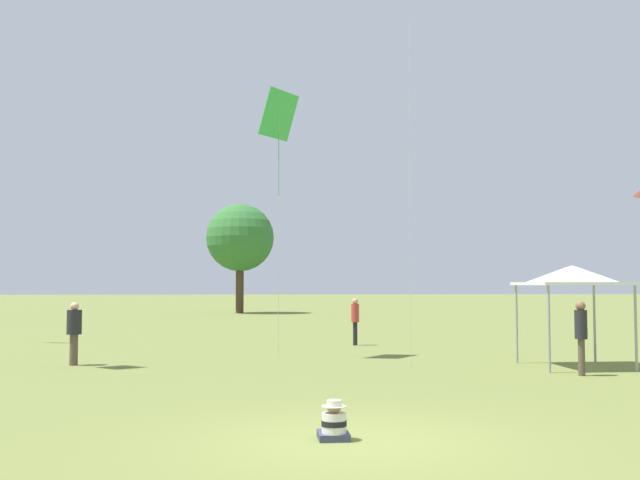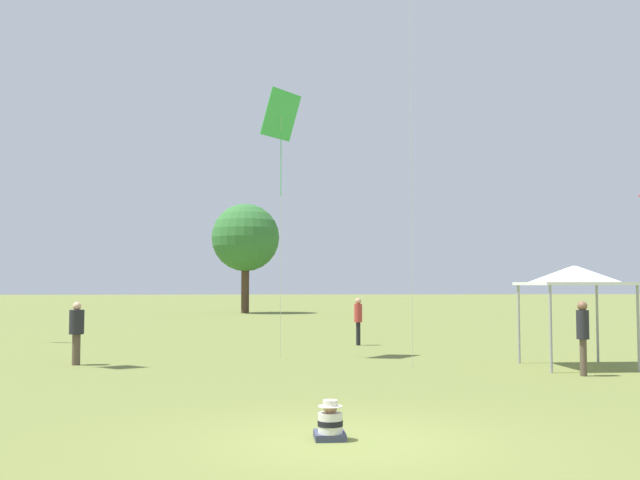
# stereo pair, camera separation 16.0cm
# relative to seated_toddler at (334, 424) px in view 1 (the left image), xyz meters

# --- Properties ---
(ground_plane) EXTENTS (300.00, 300.00, 0.00)m
(ground_plane) POSITION_rel_seated_toddler_xyz_m (0.26, -0.22, -0.23)
(ground_plane) COLOR olive
(seated_toddler) EXTENTS (0.44, 0.55, 0.57)m
(seated_toddler) POSITION_rel_seated_toddler_xyz_m (0.00, 0.00, 0.00)
(seated_toddler) COLOR #383D56
(seated_toddler) RESTS_ON ground
(person_standing_0) EXTENTS (0.54, 0.54, 1.71)m
(person_standing_0) POSITION_rel_seated_toddler_xyz_m (-6.18, 10.20, 0.78)
(person_standing_0) COLOR brown
(person_standing_0) RESTS_ON ground
(person_standing_2) EXTENTS (0.38, 0.38, 1.80)m
(person_standing_2) POSITION_rel_seated_toddler_xyz_m (6.62, 6.96, 0.87)
(person_standing_2) COLOR brown
(person_standing_2) RESTS_ON ground
(person_standing_3) EXTENTS (0.41, 0.41, 1.70)m
(person_standing_3) POSITION_rel_seated_toddler_xyz_m (2.24, 16.28, 0.81)
(person_standing_3) COLOR black
(person_standing_3) RESTS_ON ground
(canopy_tent) EXTENTS (2.58, 2.58, 2.71)m
(canopy_tent) POSITION_rel_seated_toddler_xyz_m (7.20, 8.80, 2.19)
(canopy_tent) COLOR white
(canopy_tent) RESTS_ON ground
(kite_7) EXTENTS (1.27, 1.45, 8.05)m
(kite_7) POSITION_rel_seated_toddler_xyz_m (-0.60, 11.87, 7.03)
(kite_7) COLOR green
(kite_7) RESTS_ON ground
(distant_tree_0) EXTENTS (5.17, 5.17, 8.36)m
(distant_tree_0) POSITION_rel_seated_toddler_xyz_m (-2.98, 46.63, 5.50)
(distant_tree_0) COLOR #473323
(distant_tree_0) RESTS_ON ground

